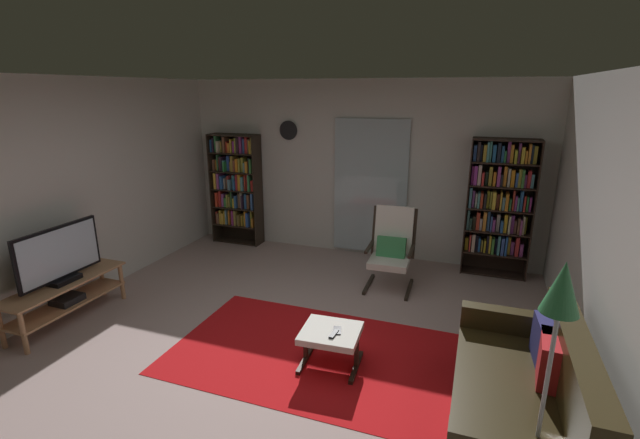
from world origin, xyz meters
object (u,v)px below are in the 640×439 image
Objects in this scene: television at (60,256)px; leather_sofa at (524,398)px; tv_remote at (334,334)px; lounge_armchair at (392,246)px; wall_clock at (289,130)px; floor_lamp_by_sofa at (557,319)px; tv_stand at (66,295)px; cell_phone at (337,330)px; bookshelf_near_tv at (236,185)px; bookshelf_near_sofa at (499,203)px; ottoman at (331,336)px.

leather_sofa is at bearing -1.68° from television.
tv_remote is at bearing 170.44° from leather_sofa.
wall_clock is at bearing 151.68° from lounge_armchair.
floor_lamp_by_sofa reaches higher than lounge_armchair.
tv_stand reaches higher than cell_phone.
tv_remote is at bearing -47.64° from bookshelf_near_tv.
lounge_armchair is at bearing -145.16° from bookshelf_near_sofa.
television is 0.96× the size of lounge_armchair.
lounge_armchair is at bearing 34.11° from tv_stand.
lounge_armchair is at bearing 70.66° from cell_phone.
wall_clock reaches higher than tv_stand.
television is 0.57× the size of leather_sofa.
bookshelf_near_tv is 1.03× the size of leather_sofa.
television is at bearing 178.32° from leather_sofa.
floor_lamp_by_sofa is (1.51, -1.07, 0.96)m from cell_phone.
wall_clock reaches higher than floor_lamp_by_sofa.
bookshelf_near_tv is at bearing 143.05° from leather_sofa.
bookshelf_near_sofa is 6.38× the size of wall_clock.
bookshelf_near_tv is at bearing 82.35° from television.
cell_phone is (-1.35, -2.78, -0.64)m from bookshelf_near_sofa.
wall_clock is at bearing 129.07° from floor_lamp_by_sofa.
cell_phone is 2.09m from floor_lamp_by_sofa.
cell_phone reaches higher than ottoman.
tv_stand is at bearing -145.68° from bookshelf_near_sofa.
bookshelf_near_sofa reaches higher than ottoman.
bookshelf_near_tv is at bearing 136.90° from floor_lamp_by_sofa.
tv_stand is 3.78m from lounge_armchair.
lounge_armchair is 7.10× the size of tv_remote.
bookshelf_near_sofa reaches higher than television.
ottoman is at bearing -60.24° from wall_clock.
leather_sofa is at bearing -4.49° from tv_remote.
lounge_armchair is at bearing 91.64° from tv_remote.
tv_stand is 3.70m from wall_clock.
bookshelf_near_sofa is 3.19m from wall_clock.
wall_clock reaches higher than bookshelf_near_tv.
wall_clock is at bearing 177.63° from bookshelf_near_sofa.
television is at bearing -145.87° from lounge_armchair.
wall_clock reaches higher than ottoman.
cell_phone is at bearing -93.34° from lounge_armchair.
bookshelf_near_sofa reaches higher than tv_remote.
lounge_armchair reaches higher than tv_stand.
television reaches higher than ottoman.
television is 3.03m from tv_remote.
tv_stand reaches higher than ottoman.
bookshelf_near_sofa is (3.96, -0.00, 0.04)m from bookshelf_near_tv.
wall_clock is at bearing 124.99° from tv_remote.
floor_lamp_by_sofa reaches higher than leather_sofa.
bookshelf_near_tv is 3.86m from cell_phone.
leather_sofa is at bearing -57.83° from lounge_armchair.
ottoman is (-0.17, -1.92, -0.24)m from lounge_armchair.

